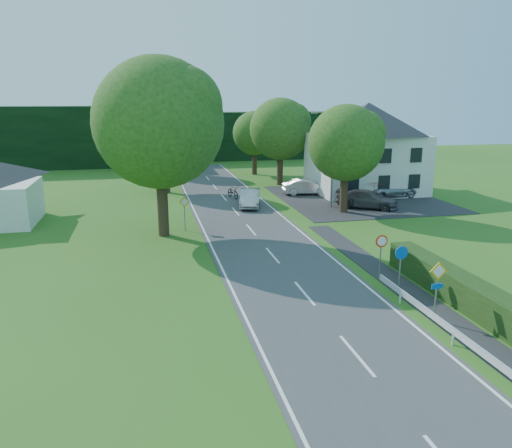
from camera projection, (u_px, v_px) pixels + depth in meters
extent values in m
cube|color=#3E3F41|center=(265.00, 246.00, 31.07)|extent=(7.00, 80.00, 0.04)
cube|color=#242427|center=(358.00, 198.00, 45.92)|extent=(14.00, 16.00, 0.04)
cube|color=white|center=(213.00, 249.00, 30.37)|extent=(0.12, 80.00, 0.01)
cube|color=white|center=(314.00, 243.00, 31.75)|extent=(0.12, 80.00, 0.01)
cube|color=black|center=(245.00, 136.00, 75.45)|extent=(30.00, 5.00, 7.00)
cube|color=silver|center=(366.00, 164.00, 48.50)|extent=(10.00, 8.00, 5.60)
pyramid|color=#242428|center=(368.00, 119.00, 47.45)|extent=(10.60, 8.40, 3.00)
cylinder|color=gray|center=(332.00, 160.00, 41.30)|extent=(0.16, 0.16, 8.00)
cylinder|color=gray|center=(325.00, 112.00, 40.18)|extent=(1.70, 0.10, 0.10)
cube|color=gray|center=(314.00, 113.00, 40.00)|extent=(0.50, 0.18, 0.12)
cylinder|color=gray|center=(436.00, 294.00, 20.34)|extent=(0.07, 0.07, 2.40)
cube|color=gold|center=(439.00, 271.00, 20.06)|extent=(0.78, 0.04, 0.78)
cube|color=white|center=(439.00, 271.00, 20.06)|extent=(0.57, 0.05, 0.57)
cube|color=#0C53B7|center=(437.00, 286.00, 20.22)|extent=(0.50, 0.04, 0.22)
cylinder|color=gray|center=(400.00, 272.00, 23.20)|extent=(0.07, 0.07, 2.20)
cylinder|color=#0C53B7|center=(401.00, 253.00, 22.94)|extent=(0.64, 0.04, 0.64)
cylinder|color=gray|center=(380.00, 259.00, 25.09)|extent=(0.07, 0.07, 2.20)
cylinder|color=#F0370E|center=(382.00, 241.00, 24.83)|extent=(0.64, 0.04, 0.64)
cylinder|color=white|center=(382.00, 241.00, 24.81)|extent=(0.48, 0.04, 0.48)
cylinder|color=gray|center=(185.00, 215.00, 34.58)|extent=(0.07, 0.07, 2.20)
cube|color=gold|center=(184.00, 202.00, 34.32)|extent=(0.78, 0.04, 0.78)
cube|color=white|center=(184.00, 202.00, 34.32)|extent=(0.57, 0.05, 0.57)
imported|color=#ACADB1|center=(250.00, 198.00, 42.21)|extent=(2.63, 4.74, 1.48)
imported|color=black|center=(233.00, 192.00, 45.94)|extent=(1.28, 2.28, 1.14)
imported|color=maroon|center=(354.00, 191.00, 45.53)|extent=(4.62, 2.71, 1.48)
imported|color=silver|center=(306.00, 187.00, 47.62)|extent=(4.55, 1.88, 1.47)
imported|color=#4B4B50|center=(367.00, 199.00, 41.75)|extent=(5.38, 4.49, 1.47)
imported|color=#9A9BA1|center=(392.00, 190.00, 46.35)|extent=(5.05, 2.68, 1.35)
imported|color=#B6380E|center=(375.00, 192.00, 43.95)|extent=(2.28, 2.31, 1.82)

